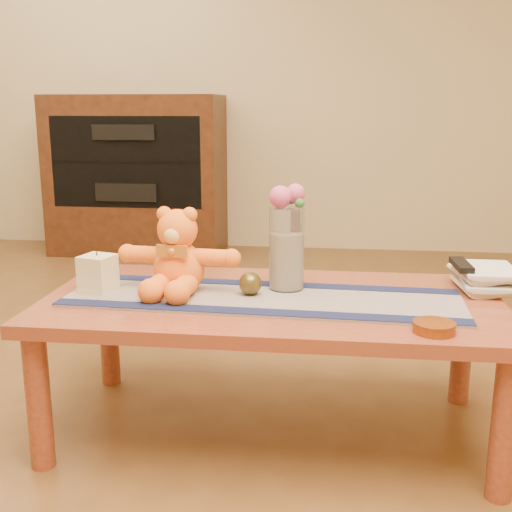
# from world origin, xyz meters

# --- Properties ---
(floor) EXTENTS (5.50, 5.50, 0.00)m
(floor) POSITION_xyz_m (0.00, 0.00, 0.00)
(floor) COLOR brown
(floor) RESTS_ON ground
(wall_back) EXTENTS (5.50, 0.00, 5.50)m
(wall_back) POSITION_xyz_m (0.00, 2.75, 1.35)
(wall_back) COLOR tan
(wall_back) RESTS_ON floor
(coffee_table_top) EXTENTS (1.40, 0.70, 0.04)m
(coffee_table_top) POSITION_xyz_m (0.00, 0.00, 0.43)
(coffee_table_top) COLOR maroon
(coffee_table_top) RESTS_ON floor
(table_leg_fl) EXTENTS (0.07, 0.07, 0.41)m
(table_leg_fl) POSITION_xyz_m (-0.64, -0.29, 0.21)
(table_leg_fl) COLOR maroon
(table_leg_fl) RESTS_ON floor
(table_leg_fr) EXTENTS (0.07, 0.07, 0.41)m
(table_leg_fr) POSITION_xyz_m (0.64, -0.29, 0.21)
(table_leg_fr) COLOR maroon
(table_leg_fr) RESTS_ON floor
(table_leg_bl) EXTENTS (0.07, 0.07, 0.41)m
(table_leg_bl) POSITION_xyz_m (-0.64, 0.29, 0.21)
(table_leg_bl) COLOR maroon
(table_leg_bl) RESTS_ON floor
(table_leg_br) EXTENTS (0.07, 0.07, 0.41)m
(table_leg_br) POSITION_xyz_m (0.64, 0.29, 0.21)
(table_leg_br) COLOR maroon
(table_leg_br) RESTS_ON floor
(persian_runner) EXTENTS (1.21, 0.40, 0.01)m
(persian_runner) POSITION_xyz_m (-0.03, -0.02, 0.45)
(persian_runner) COLOR #201C4F
(persian_runner) RESTS_ON coffee_table_top
(runner_border_near) EXTENTS (1.20, 0.11, 0.00)m
(runner_border_near) POSITION_xyz_m (-0.03, -0.17, 0.46)
(runner_border_near) COLOR #13183A
(runner_border_near) RESTS_ON persian_runner
(runner_border_far) EXTENTS (1.20, 0.11, 0.00)m
(runner_border_far) POSITION_xyz_m (-0.02, 0.12, 0.46)
(runner_border_far) COLOR #13183A
(runner_border_far) RESTS_ON persian_runner
(teddy_bear) EXTENTS (0.39, 0.33, 0.25)m
(teddy_bear) POSITION_xyz_m (-0.30, 0.02, 0.58)
(teddy_bear) COLOR orange
(teddy_bear) RESTS_ON persian_runner
(pillar_candle) EXTENTS (0.12, 0.12, 0.11)m
(pillar_candle) POSITION_xyz_m (-0.55, -0.02, 0.51)
(pillar_candle) COLOR beige
(pillar_candle) RESTS_ON persian_runner
(candle_wick) EXTENTS (0.00, 0.00, 0.01)m
(candle_wick) POSITION_xyz_m (-0.55, -0.02, 0.58)
(candle_wick) COLOR black
(candle_wick) RESTS_ON pillar_candle
(glass_vase) EXTENTS (0.11, 0.11, 0.26)m
(glass_vase) POSITION_xyz_m (0.04, 0.08, 0.59)
(glass_vase) COLOR silver
(glass_vase) RESTS_ON persian_runner
(potpourri_fill) EXTENTS (0.09, 0.09, 0.18)m
(potpourri_fill) POSITION_xyz_m (0.04, 0.08, 0.55)
(potpourri_fill) COLOR beige
(potpourri_fill) RESTS_ON glass_vase
(rose_left) EXTENTS (0.07, 0.07, 0.07)m
(rose_left) POSITION_xyz_m (0.02, 0.07, 0.75)
(rose_left) COLOR #CD487A
(rose_left) RESTS_ON glass_vase
(rose_right) EXTENTS (0.06, 0.06, 0.06)m
(rose_right) POSITION_xyz_m (0.06, 0.08, 0.76)
(rose_right) COLOR #CD487A
(rose_right) RESTS_ON glass_vase
(blue_flower_back) EXTENTS (0.04, 0.04, 0.04)m
(blue_flower_back) POSITION_xyz_m (0.05, 0.11, 0.75)
(blue_flower_back) COLOR #444C95
(blue_flower_back) RESTS_ON glass_vase
(blue_flower_side) EXTENTS (0.04, 0.04, 0.04)m
(blue_flower_side) POSITION_xyz_m (0.01, 0.10, 0.74)
(blue_flower_side) COLOR #444C95
(blue_flower_side) RESTS_ON glass_vase
(leaf_sprig) EXTENTS (0.03, 0.03, 0.03)m
(leaf_sprig) POSITION_xyz_m (0.08, 0.06, 0.74)
(leaf_sprig) COLOR #33662D
(leaf_sprig) RESTS_ON glass_vase
(bronze_ball) EXTENTS (0.09, 0.09, 0.07)m
(bronze_ball) POSITION_xyz_m (-0.07, -0.00, 0.49)
(bronze_ball) COLOR #4E431A
(bronze_ball) RESTS_ON persian_runner
(book_bottom) EXTENTS (0.19, 0.24, 0.02)m
(book_bottom) POSITION_xyz_m (0.59, 0.16, 0.46)
(book_bottom) COLOR beige
(book_bottom) RESTS_ON coffee_table_top
(book_lower) EXTENTS (0.17, 0.23, 0.02)m
(book_lower) POSITION_xyz_m (0.59, 0.15, 0.48)
(book_lower) COLOR beige
(book_lower) RESTS_ON book_bottom
(book_upper) EXTENTS (0.20, 0.25, 0.02)m
(book_upper) POSITION_xyz_m (0.58, 0.16, 0.50)
(book_upper) COLOR beige
(book_upper) RESTS_ON book_lower
(book_top) EXTENTS (0.17, 0.23, 0.02)m
(book_top) POSITION_xyz_m (0.59, 0.16, 0.52)
(book_top) COLOR beige
(book_top) RESTS_ON book_upper
(tv_remote) EXTENTS (0.05, 0.16, 0.02)m
(tv_remote) POSITION_xyz_m (0.59, 0.15, 0.54)
(tv_remote) COLOR black
(tv_remote) RESTS_ON book_top
(amber_dish) EXTENTS (0.13, 0.13, 0.03)m
(amber_dish) POSITION_xyz_m (0.45, -0.26, 0.46)
(amber_dish) COLOR #BF5914
(amber_dish) RESTS_ON coffee_table_top
(media_cabinet) EXTENTS (1.20, 0.50, 1.10)m
(media_cabinet) POSITION_xyz_m (-1.20, 2.48, 0.55)
(media_cabinet) COLOR black
(media_cabinet) RESTS_ON floor
(cabinet_cavity) EXTENTS (1.02, 0.03, 0.61)m
(cabinet_cavity) POSITION_xyz_m (-1.20, 2.25, 0.66)
(cabinet_cavity) COLOR black
(cabinet_cavity) RESTS_ON media_cabinet
(cabinet_shelf) EXTENTS (1.02, 0.20, 0.02)m
(cabinet_shelf) POSITION_xyz_m (-1.20, 2.33, 0.66)
(cabinet_shelf) COLOR black
(cabinet_shelf) RESTS_ON media_cabinet
(stereo_upper) EXTENTS (0.42, 0.28, 0.10)m
(stereo_upper) POSITION_xyz_m (-1.20, 2.35, 0.86)
(stereo_upper) COLOR black
(stereo_upper) RESTS_ON media_cabinet
(stereo_lower) EXTENTS (0.42, 0.28, 0.12)m
(stereo_lower) POSITION_xyz_m (-1.20, 2.35, 0.46)
(stereo_lower) COLOR black
(stereo_lower) RESTS_ON media_cabinet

